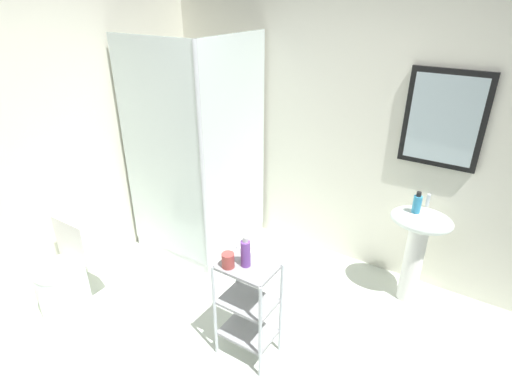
# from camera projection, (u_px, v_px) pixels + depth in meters

# --- Properties ---
(wall_back) EXTENTS (4.20, 0.14, 2.50)m
(wall_back) POSITION_uv_depth(u_px,v_px,m) (354.00, 128.00, 3.44)
(wall_back) COLOR white
(wall_back) RESTS_ON ground_plane
(wall_left) EXTENTS (0.10, 4.20, 2.50)m
(wall_left) POSITION_uv_depth(u_px,v_px,m) (17.00, 151.00, 2.95)
(wall_left) COLOR white
(wall_left) RESTS_ON ground_plane
(shower_stall) EXTENTS (0.92, 0.92, 2.00)m
(shower_stall) POSITION_uv_depth(u_px,v_px,m) (201.00, 204.00, 3.90)
(shower_stall) COLOR white
(shower_stall) RESTS_ON ground_plane
(pedestal_sink) EXTENTS (0.46, 0.37, 0.81)m
(pedestal_sink) POSITION_uv_depth(u_px,v_px,m) (418.00, 238.00, 3.14)
(pedestal_sink) COLOR white
(pedestal_sink) RESTS_ON ground_plane
(sink_faucet) EXTENTS (0.03, 0.03, 0.10)m
(sink_faucet) POSITION_uv_depth(u_px,v_px,m) (428.00, 200.00, 3.11)
(sink_faucet) COLOR silver
(sink_faucet) RESTS_ON pedestal_sink
(toilet) EXTENTS (0.37, 0.49, 0.76)m
(toilet) POSITION_uv_depth(u_px,v_px,m) (68.00, 276.00, 3.15)
(toilet) COLOR white
(toilet) RESTS_ON ground_plane
(storage_cart) EXTENTS (0.38, 0.28, 0.74)m
(storage_cart) POSITION_uv_depth(u_px,v_px,m) (248.00, 303.00, 2.70)
(storage_cart) COLOR silver
(storage_cart) RESTS_ON ground_plane
(hand_soap_bottle) EXTENTS (0.06, 0.06, 0.17)m
(hand_soap_bottle) POSITION_uv_depth(u_px,v_px,m) (417.00, 203.00, 3.01)
(hand_soap_bottle) COLOR #389ED1
(hand_soap_bottle) RESTS_ON pedestal_sink
(conditioner_bottle_purple) EXTENTS (0.06, 0.06, 0.21)m
(conditioner_bottle_purple) POSITION_uv_depth(u_px,v_px,m) (246.00, 253.00, 2.53)
(conditioner_bottle_purple) COLOR purple
(conditioner_bottle_purple) RESTS_ON storage_cart
(rinse_cup) EXTENTS (0.08, 0.08, 0.10)m
(rinse_cup) POSITION_uv_depth(u_px,v_px,m) (228.00, 260.00, 2.54)
(rinse_cup) COLOR #B24742
(rinse_cup) RESTS_ON storage_cart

